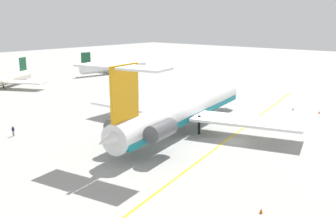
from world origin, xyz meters
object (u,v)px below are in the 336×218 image
at_px(airliner_mid_left, 1,81).
at_px(safety_cone_tail, 319,112).
at_px(airliner_mid_right, 116,67).
at_px(ground_crew_near_tail, 13,130).
at_px(safety_cone_wingtip, 293,109).
at_px(main_jetliner, 181,111).
at_px(ground_crew_near_nose, 130,95).
at_px(safety_cone_nose, 261,211).

relative_size(airliner_mid_left, safety_cone_tail, 45.66).
height_order(airliner_mid_right, ground_crew_near_tail, airliner_mid_right).
bearing_deg(safety_cone_wingtip, ground_crew_near_tail, 149.26).
relative_size(main_jetliner, ground_crew_near_tail, 25.77).
height_order(ground_crew_near_nose, safety_cone_nose, ground_crew_near_nose).
relative_size(airliner_mid_left, safety_cone_wingtip, 45.66).
bearing_deg(airliner_mid_left, ground_crew_near_nose, 80.20).
relative_size(ground_crew_near_nose, safety_cone_tail, 3.24).
xyz_separation_m(main_jetliner, airliner_mid_left, (0.49, 66.44, -1.40)).
distance_m(ground_crew_near_nose, safety_cone_wingtip, 38.90).
height_order(airliner_mid_left, safety_cone_wingtip, airliner_mid_left).
relative_size(main_jetliner, airliner_mid_left, 1.87).
distance_m(main_jetliner, safety_cone_nose, 30.78).
height_order(safety_cone_nose, safety_cone_wingtip, same).
bearing_deg(main_jetliner, airliner_mid_left, 79.86).
bearing_deg(ground_crew_near_nose, airliner_mid_right, -158.56).
xyz_separation_m(airliner_mid_left, ground_crew_near_nose, (13.00, -39.72, -1.22)).
height_order(airliner_mid_right, safety_cone_tail, airliner_mid_right).
bearing_deg(safety_cone_wingtip, main_jetliner, 162.45).
bearing_deg(main_jetliner, safety_cone_tail, -36.18).
bearing_deg(ground_crew_near_nose, safety_cone_nose, 28.10).
bearing_deg(airliner_mid_left, ground_crew_near_tail, 37.12).
relative_size(safety_cone_nose, safety_cone_wingtip, 1.00).
bearing_deg(ground_crew_near_nose, ground_crew_near_tail, -19.91).
height_order(airliner_mid_right, safety_cone_nose, airliner_mid_right).
height_order(main_jetliner, ground_crew_near_tail, main_jetliner).
bearing_deg(airliner_mid_right, airliner_mid_left, -171.79).
bearing_deg(ground_crew_near_tail, airliner_mid_right, -26.64).
height_order(safety_cone_nose, safety_cone_tail, same).
height_order(airliner_mid_right, safety_cone_wingtip, airliner_mid_right).
relative_size(ground_crew_near_tail, safety_cone_nose, 3.31).
height_order(safety_cone_wingtip, safety_cone_tail, same).
height_order(ground_crew_near_nose, safety_cone_wingtip, ground_crew_near_nose).
bearing_deg(safety_cone_tail, ground_crew_near_tail, 145.11).
xyz_separation_m(safety_cone_wingtip, safety_cone_tail, (0.59, -5.51, 0.00)).
bearing_deg(safety_cone_nose, main_jetliner, 53.59).
bearing_deg(airliner_mid_right, safety_cone_nose, -114.33).
bearing_deg(ground_crew_near_tail, main_jetliner, -105.50).
bearing_deg(safety_cone_tail, main_jetliner, 153.53).
relative_size(ground_crew_near_tail, safety_cone_wingtip, 3.31).
relative_size(ground_crew_near_nose, ground_crew_near_tail, 0.98).
distance_m(airliner_mid_left, ground_crew_near_tail, 50.76).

